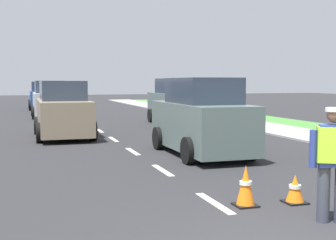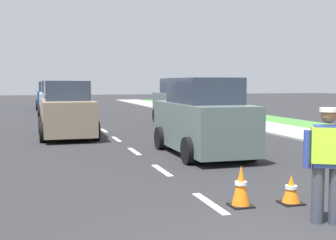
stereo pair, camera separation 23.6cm
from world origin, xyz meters
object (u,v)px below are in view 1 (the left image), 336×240
Objects in this scene: traffic_cone_far at (246,186)px; car_outgoing_ahead at (201,119)px; traffic_cone_near at (295,189)px; car_oncoming_lead at (63,111)px; car_oncoming_third at (43,96)px; car_parked_far at (177,103)px; road_worker at (335,159)px; car_oncoming_second at (50,100)px.

traffic_cone_far is 5.39m from car_outgoing_ahead.
traffic_cone_far is at bearing 174.63° from traffic_cone_near.
car_oncoming_third is at bearing 89.94° from car_oncoming_lead.
car_parked_far is 0.95× the size of car_oncoming_third.
car_parked_far is (2.83, 15.48, 0.09)m from road_worker.
car_oncoming_third is 0.97× the size of car_oncoming_lead.
traffic_cone_near is 0.11× the size of car_outgoing_ahead.
car_outgoing_ahead is at bearing -81.96° from car_oncoming_third.
traffic_cone_far is 0.16× the size of car_outgoing_ahead.
car_oncoming_third is at bearing 95.78° from traffic_cone_near.
traffic_cone_far is (-0.88, 0.08, 0.10)m from traffic_cone_near.
car_outgoing_ahead reaches higher than car_oncoming_lead.
car_outgoing_ahead is 6.29m from car_oncoming_lead.
traffic_cone_near is at bearing -82.21° from car_oncoming_second.
car_oncoming_second reaches higher than traffic_cone_far.
car_oncoming_third reaches higher than traffic_cone_near.
traffic_cone_near is 28.87m from car_oncoming_third.
traffic_cone_near is 0.12× the size of car_parked_far.
car_outgoing_ahead reaches higher than car_oncoming_third.
car_oncoming_lead is at bearing 101.00° from traffic_cone_far.
car_outgoing_ahead is at bearing -104.50° from car_parked_far.
traffic_cone_far is 14.78m from car_parked_far.
car_parked_far reaches higher than traffic_cone_far.
car_oncoming_lead is (-3.33, 5.34, -0.03)m from car_outgoing_ahead.
car_oncoming_second is (-2.84, 20.73, 0.74)m from traffic_cone_near.
road_worker is at bearing -93.52° from traffic_cone_near.
car_oncoming_third is 7.99m from car_oncoming_second.
car_outgoing_ahead is 0.98× the size of car_oncoming_lead.
car_parked_far is 8.46m from car_oncoming_second.
car_oncoming_second is at bearing 131.43° from car_parked_far.
car_outgoing_ahead is 1.03× the size of car_oncoming_second.
car_oncoming_second is at bearing 95.42° from traffic_cone_far.
traffic_cone_near is at bearing -84.22° from car_oncoming_third.
car_oncoming_second is at bearing -89.50° from car_oncoming_third.
car_parked_far is at bearing 75.50° from car_outgoing_ahead.
car_parked_far reaches higher than road_worker.
car_outgoing_ahead is 15.79m from car_oncoming_second.
traffic_cone_near is 0.89m from traffic_cone_far.
car_outgoing_ahead is (0.40, 5.28, 0.76)m from traffic_cone_near.
road_worker is 0.38× the size of car_oncoming_lead.
car_parked_far reaches higher than traffic_cone_near.
road_worker is at bearing -94.23° from car_outgoing_ahead.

